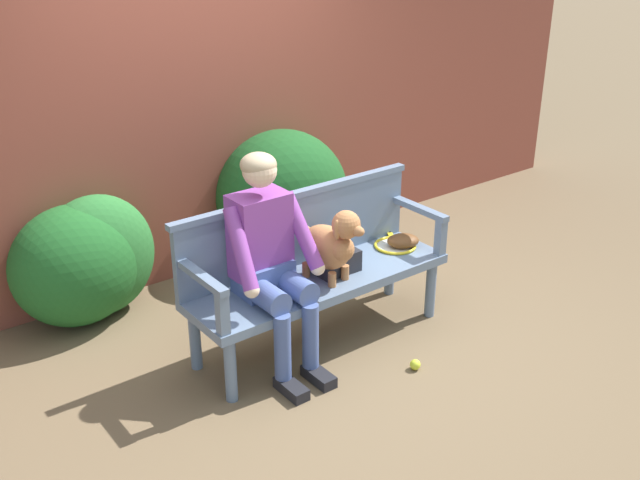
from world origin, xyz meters
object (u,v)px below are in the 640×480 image
at_px(dog_on_bench, 331,244).
at_px(sports_bag, 335,261).
at_px(garden_bench, 320,284).
at_px(person_seated, 269,255).
at_px(tennis_ball, 415,365).
at_px(tennis_racket, 394,244).
at_px(baseball_glove, 403,241).

relative_size(dog_on_bench, sports_bag, 1.75).
bearing_deg(dog_on_bench, garden_bench, 107.24).
height_order(person_seated, tennis_ball, person_seated).
bearing_deg(tennis_ball, garden_bench, 112.27).
xyz_separation_m(tennis_racket, baseball_glove, (0.03, -0.06, 0.04)).
relative_size(tennis_racket, baseball_glove, 2.55).
height_order(dog_on_bench, sports_bag, dog_on_bench).
bearing_deg(sports_bag, tennis_ball, -77.92).
bearing_deg(tennis_racket, garden_bench, -174.77).
xyz_separation_m(sports_bag, tennis_ball, (0.13, -0.63, -0.50)).
height_order(garden_bench, sports_bag, sports_bag).
bearing_deg(tennis_ball, baseball_glove, 53.79).
bearing_deg(baseball_glove, garden_bench, -152.59).
relative_size(garden_bench, dog_on_bench, 3.57).
xyz_separation_m(dog_on_bench, baseball_glove, (0.69, 0.08, -0.20)).
height_order(garden_bench, tennis_ball, garden_bench).
bearing_deg(garden_bench, sports_bag, -0.13).
xyz_separation_m(garden_bench, baseball_glove, (0.72, 0.01, 0.10)).
bearing_deg(tennis_ball, person_seated, 136.83).
distance_m(garden_bench, person_seated, 0.51).
relative_size(baseball_glove, sports_bag, 0.79).
relative_size(dog_on_bench, tennis_ball, 7.44).
distance_m(tennis_racket, sports_bag, 0.58).
bearing_deg(dog_on_bench, tennis_ball, -67.03).
height_order(tennis_racket, baseball_glove, baseball_glove).
distance_m(garden_bench, dog_on_bench, 0.32).
xyz_separation_m(dog_on_bench, tennis_racket, (0.67, 0.14, -0.24)).
xyz_separation_m(garden_bench, dog_on_bench, (0.02, -0.08, 0.30)).
bearing_deg(garden_bench, tennis_racket, 5.23).
bearing_deg(person_seated, garden_bench, 2.64).
bearing_deg(garden_bench, baseball_glove, 0.50).
bearing_deg(tennis_racket, person_seated, -175.70).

